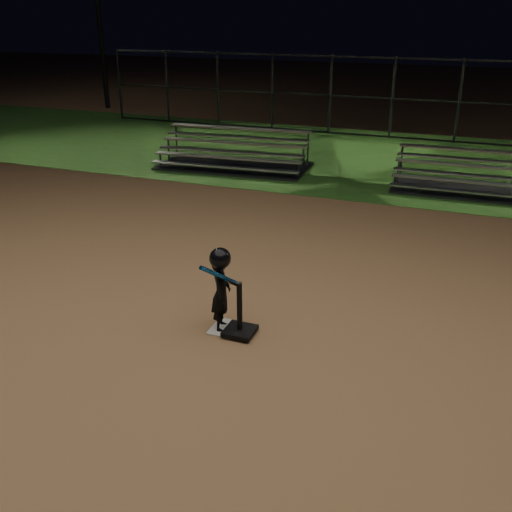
% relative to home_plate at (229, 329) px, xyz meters
% --- Properties ---
extents(ground, '(80.00, 80.00, 0.00)m').
position_rel_home_plate_xyz_m(ground, '(0.00, 0.00, -0.01)').
color(ground, '#A07348').
rests_on(ground, ground).
extents(grass_strip, '(60.00, 8.00, 0.01)m').
position_rel_home_plate_xyz_m(grass_strip, '(0.00, 10.00, -0.01)').
color(grass_strip, '#2A5B1D').
rests_on(grass_strip, ground).
extents(home_plate, '(0.45, 0.45, 0.02)m').
position_rel_home_plate_xyz_m(home_plate, '(0.00, 0.00, 0.00)').
color(home_plate, beige).
rests_on(home_plate, ground).
extents(batting_tee, '(0.38, 0.38, 0.72)m').
position_rel_home_plate_xyz_m(batting_tee, '(0.18, -0.06, 0.14)').
color(batting_tee, black).
rests_on(batting_tee, home_plate).
extents(child_batter, '(0.43, 0.64, 1.14)m').
position_rel_home_plate_xyz_m(child_batter, '(-0.09, -0.01, 0.60)').
color(child_batter, black).
rests_on(child_batter, ground).
extents(bleacher_left, '(3.99, 2.15, 0.95)m').
position_rel_home_plate_xyz_m(bleacher_left, '(-3.21, 7.75, 0.18)').
color(bleacher_left, '#A9AAAE').
rests_on(bleacher_left, ground).
extents(bleacher_right, '(3.54, 1.76, 0.86)m').
position_rel_home_plate_xyz_m(bleacher_right, '(2.73, 7.68, 0.17)').
color(bleacher_right, '#B5B4B9').
rests_on(bleacher_right, ground).
extents(backstop_fence, '(20.08, 0.08, 2.50)m').
position_rel_home_plate_xyz_m(backstop_fence, '(0.00, 13.00, 1.24)').
color(backstop_fence, '#38383D').
rests_on(backstop_fence, ground).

